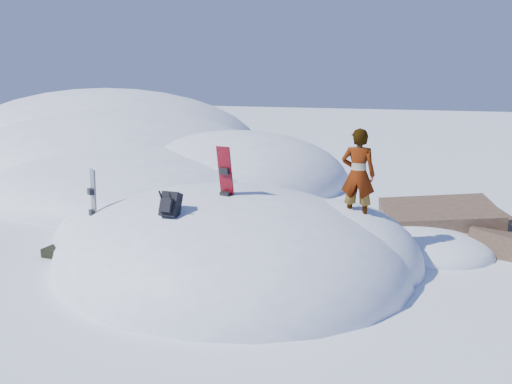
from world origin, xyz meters
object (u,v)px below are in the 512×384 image
at_px(snowboard_dark, 93,204).
at_px(backpack, 170,205).
at_px(snowboard_red, 226,185).
at_px(person, 358,175).

bearing_deg(snowboard_dark, backpack, 15.55).
height_order(snowboard_red, snowboard_dark, snowboard_red).
bearing_deg(backpack, person, 34.45).
distance_m(snowboard_red, snowboard_dark, 2.81).
height_order(snowboard_dark, backpack, snowboard_dark).
distance_m(snowboard_red, backpack, 1.17).
height_order(snowboard_red, person, person).
bearing_deg(snowboard_red, backpack, -107.57).
distance_m(backpack, person, 3.38).
relative_size(snowboard_dark, person, 0.85).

